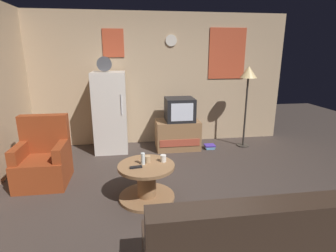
{
  "coord_description": "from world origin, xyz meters",
  "views": [
    {
      "loc": [
        -0.6,
        -2.99,
        1.84
      ],
      "look_at": [
        -0.04,
        0.9,
        0.75
      ],
      "focal_mm": 28.51,
      "sensor_mm": 36.0,
      "label": 1
    }
  ],
  "objects": [
    {
      "name": "mug_ceramic_white",
      "position": [
        -0.21,
        0.19,
        0.52
      ],
      "size": [
        0.08,
        0.08,
        0.09
      ],
      "primitive_type": "cylinder",
      "color": "silver",
      "rests_on": "coffee_table"
    },
    {
      "name": "tv_stand",
      "position": [
        0.29,
        1.92,
        0.28
      ],
      "size": [
        0.84,
        0.53,
        0.56
      ],
      "color": "#8E6642",
      "rests_on": "ground_plane"
    },
    {
      "name": "standing_lamp",
      "position": [
        1.64,
        1.87,
        1.36
      ],
      "size": [
        0.32,
        0.32,
        1.59
      ],
      "color": "#332D28",
      "rests_on": "ground_plane"
    },
    {
      "name": "book_stack",
      "position": [
        0.92,
        1.81,
        0.04
      ],
      "size": [
        0.21,
        0.17,
        0.08
      ],
      "color": "#5A96C4",
      "rests_on": "ground_plane"
    },
    {
      "name": "armchair",
      "position": [
        -1.87,
        0.81,
        0.34
      ],
      "size": [
        0.68,
        0.68,
        0.96
      ],
      "color": "maroon",
      "rests_on": "ground_plane"
    },
    {
      "name": "crt_tv",
      "position": [
        0.33,
        1.92,
        0.78
      ],
      "size": [
        0.54,
        0.51,
        0.44
      ],
      "color": "black",
      "rests_on": "tv_stand"
    },
    {
      "name": "fridge",
      "position": [
        -0.98,
        2.01,
        0.75
      ],
      "size": [
        0.6,
        0.62,
        1.77
      ],
      "color": "silver",
      "rests_on": "ground_plane"
    },
    {
      "name": "coffee_table",
      "position": [
        -0.43,
        0.12,
        0.24
      ],
      "size": [
        0.72,
        0.72,
        0.47
      ],
      "color": "#8E6642",
      "rests_on": "ground_plane"
    },
    {
      "name": "ground_plane",
      "position": [
        0.0,
        0.0,
        0.0
      ],
      "size": [
        12.0,
        12.0,
        0.0
      ],
      "primitive_type": "plane",
      "color": "#3D332D"
    },
    {
      "name": "wall_with_art",
      "position": [
        0.01,
        2.45,
        1.3
      ],
      "size": [
        5.2,
        0.12,
        2.59
      ],
      "color": "tan",
      "rests_on": "ground_plane"
    },
    {
      "name": "remote_control",
      "position": [
        -0.56,
        0.04,
        0.48
      ],
      "size": [
        0.16,
        0.07,
        0.02
      ],
      "primitive_type": "cube",
      "rotation": [
        0.0,
        0.0,
        0.16
      ],
      "color": "black",
      "rests_on": "coffee_table"
    },
    {
      "name": "wine_glass",
      "position": [
        -0.47,
        0.14,
        0.55
      ],
      "size": [
        0.05,
        0.05,
        0.15
      ],
      "primitive_type": "cylinder",
      "color": "silver",
      "rests_on": "coffee_table"
    },
    {
      "name": "mug_ceramic_tan",
      "position": [
        -0.41,
        0.19,
        0.52
      ],
      "size": [
        0.08,
        0.08,
        0.09
      ],
      "primitive_type": "cylinder",
      "color": "tan",
      "rests_on": "coffee_table"
    }
  ]
}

